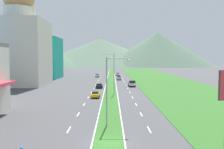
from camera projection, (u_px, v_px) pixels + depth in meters
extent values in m
plane|color=#424244|center=(108.00, 143.00, 25.42)|extent=(600.00, 600.00, 0.00)
cube|color=#2D6023|center=(110.00, 83.00, 85.28)|extent=(3.20, 240.00, 0.06)
cube|color=#2D6023|center=(168.00, 83.00, 85.32)|extent=(24.00, 240.00, 0.06)
cube|color=silver|center=(68.00, 130.00, 30.24)|extent=(0.16, 2.80, 0.01)
cube|color=silver|center=(78.00, 114.00, 38.50)|extent=(0.16, 2.80, 0.01)
cube|color=silver|center=(84.00, 104.00, 46.76)|extent=(0.16, 2.80, 0.01)
cube|color=silver|center=(88.00, 97.00, 55.02)|extent=(0.16, 2.80, 0.01)
cube|color=silver|center=(91.00, 92.00, 63.28)|extent=(0.16, 2.80, 0.01)
cube|color=silver|center=(93.00, 88.00, 71.54)|extent=(0.16, 2.80, 0.01)
cube|color=silver|center=(95.00, 85.00, 79.80)|extent=(0.16, 2.80, 0.01)
cube|color=silver|center=(97.00, 83.00, 88.06)|extent=(0.16, 2.80, 0.01)
cube|color=silver|center=(98.00, 81.00, 96.32)|extent=(0.16, 2.80, 0.01)
cube|color=silver|center=(99.00, 79.00, 104.58)|extent=(0.16, 2.80, 0.01)
cube|color=silver|center=(100.00, 77.00, 112.84)|extent=(0.16, 2.80, 0.01)
cube|color=silver|center=(101.00, 76.00, 121.10)|extent=(0.16, 2.80, 0.01)
cube|color=silver|center=(101.00, 75.00, 129.36)|extent=(0.16, 2.80, 0.01)
cube|color=silver|center=(149.00, 130.00, 30.26)|extent=(0.16, 2.80, 0.01)
cube|color=silver|center=(141.00, 114.00, 38.52)|extent=(0.16, 2.80, 0.01)
cube|color=silver|center=(136.00, 104.00, 46.78)|extent=(0.16, 2.80, 0.01)
cube|color=silver|center=(132.00, 97.00, 55.04)|extent=(0.16, 2.80, 0.01)
cube|color=silver|center=(129.00, 92.00, 63.30)|extent=(0.16, 2.80, 0.01)
cube|color=silver|center=(127.00, 88.00, 71.56)|extent=(0.16, 2.80, 0.01)
cube|color=silver|center=(126.00, 85.00, 79.82)|extent=(0.16, 2.80, 0.01)
cube|color=silver|center=(124.00, 83.00, 88.08)|extent=(0.16, 2.80, 0.01)
cube|color=silver|center=(123.00, 81.00, 96.34)|extent=(0.16, 2.80, 0.01)
cube|color=silver|center=(122.00, 79.00, 104.60)|extent=(0.16, 2.80, 0.01)
cube|color=silver|center=(121.00, 77.00, 112.86)|extent=(0.16, 2.80, 0.01)
cube|color=silver|center=(121.00, 76.00, 121.12)|extent=(0.16, 2.80, 0.01)
cube|color=silver|center=(120.00, 75.00, 129.38)|extent=(0.16, 2.80, 0.01)
cube|color=silver|center=(106.00, 83.00, 85.28)|extent=(0.16, 240.00, 0.01)
cube|color=silver|center=(115.00, 83.00, 85.28)|extent=(0.16, 240.00, 0.01)
cube|color=beige|center=(20.00, 53.00, 79.79)|extent=(17.24, 17.24, 21.74)
cylinder|color=beige|center=(19.00, 14.00, 78.91)|extent=(10.44, 10.44, 3.98)
cube|color=teal|center=(39.00, 58.00, 106.26)|extent=(17.69, 17.69, 18.23)
cone|color=#47664C|center=(21.00, 52.00, 255.28)|extent=(137.54, 137.54, 31.12)
cone|color=#516B56|center=(100.00, 52.00, 316.15)|extent=(177.50, 177.50, 34.58)
cone|color=#516B56|center=(157.00, 49.00, 283.29)|extent=(130.44, 130.44, 40.06)
cylinder|color=#99999E|center=(106.00, 92.00, 31.62)|extent=(0.18, 0.18, 9.17)
cylinder|color=#99999E|center=(117.00, 58.00, 31.35)|extent=(2.87, 0.17, 0.10)
ellipsoid|color=silver|center=(128.00, 60.00, 31.40)|extent=(0.56, 0.28, 0.20)
cylinder|color=#99999E|center=(114.00, 74.00, 59.11)|extent=(0.18, 0.18, 10.23)
cylinder|color=#99999E|center=(108.00, 54.00, 58.88)|extent=(2.91, 0.32, 0.10)
ellipsoid|color=silver|center=(102.00, 55.00, 59.00)|extent=(0.56, 0.28, 0.20)
cube|color=black|center=(99.00, 86.00, 72.49)|extent=(1.84, 4.07, 0.61)
cube|color=black|center=(99.00, 84.00, 72.29)|extent=(1.58, 1.79, 0.45)
cylinder|color=black|center=(96.00, 86.00, 73.76)|extent=(0.22, 0.64, 0.64)
cylinder|color=black|center=(102.00, 86.00, 73.77)|extent=(0.22, 0.64, 0.64)
cylinder|color=black|center=(96.00, 87.00, 71.25)|extent=(0.22, 0.64, 0.64)
cylinder|color=black|center=(102.00, 87.00, 71.25)|extent=(0.22, 0.64, 0.64)
cube|color=silver|center=(117.00, 74.00, 123.11)|extent=(1.74, 4.68, 0.73)
cube|color=black|center=(117.00, 73.00, 123.26)|extent=(1.49, 2.06, 0.46)
cylinder|color=black|center=(119.00, 75.00, 121.69)|extent=(0.22, 0.64, 0.64)
cylinder|color=black|center=(116.00, 75.00, 121.69)|extent=(0.22, 0.64, 0.64)
cylinder|color=black|center=(119.00, 75.00, 124.59)|extent=(0.22, 0.64, 0.64)
cylinder|color=black|center=(116.00, 75.00, 124.58)|extent=(0.22, 0.64, 0.64)
cube|color=yellow|center=(95.00, 95.00, 55.06)|extent=(1.78, 4.08, 0.65)
cube|color=black|center=(95.00, 92.00, 54.86)|extent=(1.53, 1.79, 0.43)
cylinder|color=black|center=(92.00, 95.00, 56.34)|extent=(0.22, 0.64, 0.64)
cylinder|color=black|center=(99.00, 95.00, 56.34)|extent=(0.22, 0.64, 0.64)
cylinder|color=black|center=(91.00, 97.00, 53.82)|extent=(0.22, 0.64, 0.64)
cylinder|color=black|center=(98.00, 97.00, 53.82)|extent=(0.22, 0.64, 0.64)
cube|color=silver|center=(97.00, 76.00, 114.27)|extent=(1.74, 4.11, 0.72)
cube|color=black|center=(97.00, 74.00, 114.07)|extent=(1.49, 1.81, 0.44)
cylinder|color=black|center=(95.00, 76.00, 115.57)|extent=(0.22, 0.64, 0.64)
cylinder|color=black|center=(99.00, 76.00, 115.57)|extent=(0.22, 0.64, 0.64)
cylinder|color=black|center=(95.00, 77.00, 113.03)|extent=(0.22, 0.64, 0.64)
cylinder|color=black|center=(98.00, 77.00, 113.03)|extent=(0.22, 0.64, 0.64)
cube|color=#B2B2B7|center=(119.00, 78.00, 99.37)|extent=(1.76, 4.09, 0.71)
cube|color=black|center=(119.00, 77.00, 99.49)|extent=(1.51, 1.80, 0.51)
cylinder|color=black|center=(121.00, 79.00, 98.13)|extent=(0.22, 0.64, 0.64)
cylinder|color=black|center=(117.00, 79.00, 98.13)|extent=(0.22, 0.64, 0.64)
cylinder|color=black|center=(120.00, 79.00, 100.66)|extent=(0.22, 0.64, 0.64)
cylinder|color=black|center=(116.00, 79.00, 100.66)|extent=(0.22, 0.64, 0.64)
cube|color=silver|center=(131.00, 84.00, 77.04)|extent=(2.00, 5.40, 0.80)
cube|color=black|center=(132.00, 82.00, 75.39)|extent=(1.84, 2.00, 0.80)
cube|color=silver|center=(134.00, 81.00, 78.10)|extent=(0.10, 3.20, 0.44)
cube|color=silver|center=(128.00, 81.00, 78.10)|extent=(0.10, 3.20, 0.44)
cube|color=silver|center=(131.00, 81.00, 79.65)|extent=(1.84, 0.10, 0.44)
cylinder|color=black|center=(135.00, 86.00, 75.46)|extent=(0.26, 0.80, 0.80)
cylinder|color=black|center=(129.00, 86.00, 75.45)|extent=(0.26, 0.80, 0.80)
cylinder|color=black|center=(134.00, 84.00, 78.69)|extent=(0.26, 0.80, 0.80)
cylinder|color=black|center=(128.00, 84.00, 78.69)|extent=(0.26, 0.80, 0.80)
sphere|color=blue|center=(21.00, 149.00, 19.49)|extent=(0.26, 0.26, 0.26)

